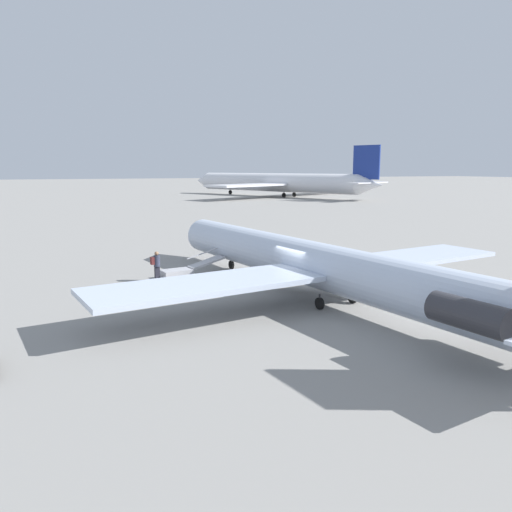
{
  "coord_description": "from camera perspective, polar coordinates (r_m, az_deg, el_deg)",
  "views": [
    {
      "loc": [
        -22.29,
        11.92,
        6.51
      ],
      "look_at": [
        3.52,
        1.32,
        1.58
      ],
      "focal_mm": 35.0,
      "sensor_mm": 36.0,
      "label": 1
    }
  ],
  "objects": [
    {
      "name": "boarding_stairs",
      "position": [
        30.48,
        -8.36,
        -1.74
      ],
      "size": [
        1.65,
        4.12,
        1.55
      ],
      "rotation": [
        0.0,
        0.0,
        -1.41
      ],
      "color": "#B2B2B7",
      "rests_on": "ground"
    },
    {
      "name": "ground_plane",
      "position": [
        26.1,
        5.64,
        -4.47
      ],
      "size": [
        600.0,
        600.0,
        0.0
      ],
      "primitive_type": "plane",
      "color": "gray"
    },
    {
      "name": "passenger",
      "position": [
        29.62,
        -11.32,
        -0.89
      ],
      "size": [
        0.38,
        0.56,
        1.74
      ],
      "rotation": [
        0.0,
        0.0,
        -1.41
      ],
      "color": "#23232D",
      "rests_on": "ground"
    },
    {
      "name": "airplane_far_right",
      "position": [
        115.93,
        2.48,
        8.4
      ],
      "size": [
        51.1,
        40.47,
        10.97
      ],
      "rotation": [
        0.0,
        0.0,
        0.44
      ],
      "color": "silver",
      "rests_on": "ground"
    },
    {
      "name": "traffic_cone_near_stairs",
      "position": [
        25.78,
        -16.58,
        -4.49
      ],
      "size": [
        0.47,
        0.47,
        0.52
      ],
      "color": "black",
      "rests_on": "ground"
    },
    {
      "name": "airplane_main",
      "position": [
        25.04,
        6.91,
        -0.96
      ],
      "size": [
        30.0,
        23.21,
        5.95
      ],
      "rotation": [
        0.0,
        0.0,
        0.16
      ],
      "color": "silver",
      "rests_on": "ground"
    }
  ]
}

